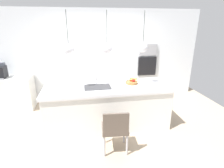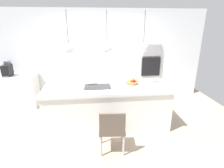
{
  "view_description": "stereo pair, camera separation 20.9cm",
  "coord_description": "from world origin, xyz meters",
  "views": [
    {
      "loc": [
        -0.5,
        -3.5,
        2.21
      ],
      "look_at": [
        0.1,
        0.0,
        0.99
      ],
      "focal_mm": 28.42,
      "sensor_mm": 36.0,
      "label": 1
    },
    {
      "loc": [
        -0.29,
        -3.53,
        2.21
      ],
      "look_at": [
        0.1,
        0.0,
        0.99
      ],
      "focal_mm": 28.42,
      "sensor_mm": 36.0,
      "label": 2
    }
  ],
  "objects": [
    {
      "name": "pendant_light_center",
      "position": [
        0.0,
        0.0,
        1.74
      ],
      "size": [
        0.2,
        0.2,
        0.8
      ],
      "color": "silver"
    },
    {
      "name": "back_wall",
      "position": [
        0.0,
        1.65,
        1.3
      ],
      "size": [
        6.0,
        0.1,
        2.6
      ],
      "primitive_type": "cube",
      "color": "white",
      "rests_on": "ground"
    },
    {
      "name": "pendant_light_left",
      "position": [
        -0.74,
        0.0,
        1.74
      ],
      "size": [
        0.2,
        0.2,
        0.8
      ],
      "color": "silver"
    },
    {
      "name": "side_counter",
      "position": [
        -2.4,
        1.28,
        0.44
      ],
      "size": [
        1.1,
        0.6,
        0.88
      ],
      "primitive_type": "cube",
      "color": "white",
      "rests_on": "ground"
    },
    {
      "name": "oven",
      "position": [
        1.46,
        1.58,
        0.96
      ],
      "size": [
        0.56,
        0.08,
        0.56
      ],
      "primitive_type": "cube",
      "color": "black",
      "rests_on": "back_wall"
    },
    {
      "name": "coffee_machine",
      "position": [
        -2.54,
        1.28,
        1.04
      ],
      "size": [
        0.2,
        0.35,
        0.38
      ],
      "color": "black",
      "rests_on": "side_counter"
    },
    {
      "name": "floor",
      "position": [
        0.0,
        0.0,
        0.0
      ],
      "size": [
        6.6,
        6.6,
        0.0
      ],
      "primitive_type": "plane",
      "color": "tan",
      "rests_on": "ground"
    },
    {
      "name": "fruit_bowl",
      "position": [
        0.57,
        0.09,
        0.99
      ],
      "size": [
        0.26,
        0.26,
        0.15
      ],
      "color": "#9E6B38",
      "rests_on": "kitchen_island"
    },
    {
      "name": "microwave",
      "position": [
        1.46,
        1.58,
        1.46
      ],
      "size": [
        0.54,
        0.08,
        0.34
      ],
      "primitive_type": "cube",
      "color": "#9E9EA3",
      "rests_on": "back_wall"
    },
    {
      "name": "kitchen_island",
      "position": [
        0.0,
        0.0,
        0.47
      ],
      "size": [
        2.67,
        0.91,
        0.94
      ],
      "color": "white",
      "rests_on": "ground"
    },
    {
      "name": "chair_near",
      "position": [
        0.0,
        -0.88,
        0.48
      ],
      "size": [
        0.49,
        0.45,
        0.83
      ],
      "color": "brown",
      "rests_on": "ground"
    },
    {
      "name": "faucet",
      "position": [
        -0.21,
        0.21,
        1.08
      ],
      "size": [
        0.02,
        0.17,
        0.22
      ],
      "color": "silver",
      "rests_on": "kitchen_island"
    },
    {
      "name": "pendant_light_right",
      "position": [
        0.74,
        0.0,
        1.74
      ],
      "size": [
        0.2,
        0.2,
        0.8
      ],
      "color": "silver"
    },
    {
      "name": "sink_basin",
      "position": [
        -0.21,
        0.0,
        0.93
      ],
      "size": [
        0.56,
        0.4,
        0.02
      ],
      "primitive_type": "cube",
      "color": "#2D2D30",
      "rests_on": "kitchen_island"
    }
  ]
}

